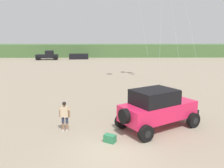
{
  "coord_description": "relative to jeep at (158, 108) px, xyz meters",
  "views": [
    {
      "loc": [
        -0.2,
        -10.01,
        5.13
      ],
      "look_at": [
        0.03,
        3.61,
        2.38
      ],
      "focal_mm": 38.38,
      "sensor_mm": 36.0,
      "label": 1
    }
  ],
  "objects": [
    {
      "name": "distant_sedan",
      "position": [
        -9.26,
        40.93,
        -0.6
      ],
      "size": [
        4.32,
        2.02,
        1.2
      ],
      "primitive_type": "cube",
      "rotation": [
        0.0,
        0.0,
        0.08
      ],
      "color": "black",
      "rests_on": "ground_plane"
    },
    {
      "name": "dune_ridge",
      "position": [
        -3.07,
        48.37,
        0.31
      ],
      "size": [
        90.0,
        7.98,
        3.03
      ],
      "primitive_type": "cube",
      "color": "#4C703D",
      "rests_on": "ground_plane"
    },
    {
      "name": "person_watching",
      "position": [
        -5.12,
        -0.36,
        -0.26
      ],
      "size": [
        0.62,
        0.34,
        1.67
      ],
      "color": "#8C664C",
      "rests_on": "ground_plane"
    },
    {
      "name": "cooler_box",
      "position": [
        -2.68,
        -1.81,
        -1.01
      ],
      "size": [
        0.66,
        0.58,
        0.38
      ],
      "primitive_type": "cube",
      "rotation": [
        0.0,
        0.0,
        -0.5
      ],
      "color": "#2D7F51",
      "rests_on": "ground_plane"
    },
    {
      "name": "jeep",
      "position": [
        0.0,
        0.0,
        0.0
      ],
      "size": [
        4.97,
        4.27,
        2.26
      ],
      "color": "#EA2151",
      "rests_on": "ground_plane"
    },
    {
      "name": "ground_plane",
      "position": [
        -2.56,
        -2.77,
        -1.2
      ],
      "size": [
        220.0,
        220.0,
        0.0
      ],
      "primitive_type": "plane",
      "color": "gray"
    },
    {
      "name": "distant_pickup",
      "position": [
        -15.89,
        39.66,
        -0.26
      ],
      "size": [
        4.72,
        2.67,
        1.98
      ],
      "color": "black",
      "rests_on": "ground_plane"
    }
  ]
}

